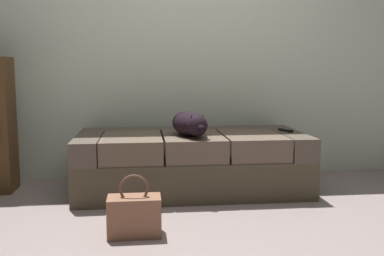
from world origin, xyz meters
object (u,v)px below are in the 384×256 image
dog_dark (190,124)px  handbag (134,215)px  couch (191,162)px  tv_remote (286,130)px

dog_dark → handbag: bearing=-117.6°
couch → handbag: 1.09m
tv_remote → handbag: size_ratio=0.40×
tv_remote → handbag: bearing=-161.7°
dog_dark → couch: bearing=80.3°
dog_dark → handbag: (-0.43, -0.82, -0.45)m
tv_remote → handbag: tv_remote is taller
handbag → couch: bearing=65.0°
couch → dog_dark: size_ratio=3.30×
dog_dark → handbag: size_ratio=1.49×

